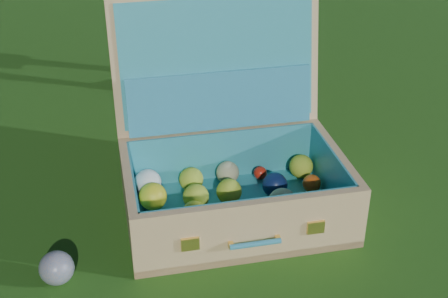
# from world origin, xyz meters

# --- Properties ---
(ground) EXTENTS (60.00, 60.00, 0.00)m
(ground) POSITION_xyz_m (0.00, 0.00, 0.00)
(ground) COLOR #215114
(ground) RESTS_ON ground
(stray_ball) EXTENTS (0.08, 0.08, 0.08)m
(stray_ball) POSITION_xyz_m (-0.36, -0.19, 0.04)
(stray_ball) COLOR #3A6297
(stray_ball) RESTS_ON ground
(suitcase) EXTENTS (0.64, 0.57, 0.53)m
(suitcase) POSITION_xyz_m (0.13, -0.05, 0.15)
(suitcase) COLOR #DCB176
(suitcase) RESTS_ON ground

